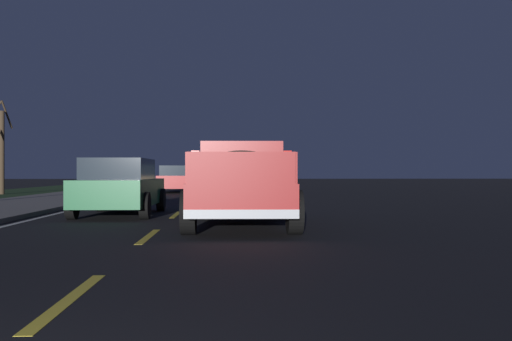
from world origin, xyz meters
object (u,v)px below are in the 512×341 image
object	(u,v)px
sedan_tan	(237,180)
bare_tree_far	(1,148)
sedan_black	(186,177)
pickup_truck	(242,181)
sedan_green	(120,186)
sedan_red	(176,179)

from	to	relation	value
sedan_tan	bare_tree_far	size ratio (longest dim) A/B	0.88
bare_tree_far	sedan_black	bearing A→B (deg)	-38.80
pickup_truck	bare_tree_far	distance (m)	22.03
sedan_green	sedan_black	world-z (taller)	same
sedan_green	sedan_red	world-z (taller)	same
sedan_red	bare_tree_far	world-z (taller)	bare_tree_far
bare_tree_far	sedan_green	bearing A→B (deg)	-148.75
pickup_truck	sedan_tan	distance (m)	17.25
sedan_black	sedan_red	world-z (taller)	same
pickup_truck	sedan_black	distance (m)	29.50
sedan_red	sedan_tan	bearing A→B (deg)	-129.92
bare_tree_far	pickup_truck	bearing A→B (deg)	-145.75
sedan_green	sedan_red	xyz separation A→B (m)	(17.01, 0.10, 0.00)
pickup_truck	sedan_red	world-z (taller)	pickup_truck
sedan_tan	sedan_red	xyz separation A→B (m)	(2.91, 3.48, 0.00)
pickup_truck	sedan_black	xyz separation A→B (m)	(29.30, 3.42, -0.20)
sedan_green	pickup_truck	bearing A→B (deg)	-134.06
sedan_green	bare_tree_far	size ratio (longest dim) A/B	0.88
sedan_green	sedan_tan	world-z (taller)	same
sedan_red	bare_tree_far	size ratio (longest dim) A/B	0.89
sedan_green	sedan_tan	xyz separation A→B (m)	(14.09, -3.38, 0.00)
sedan_green	sedan_red	distance (m)	17.01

